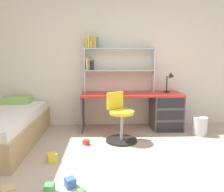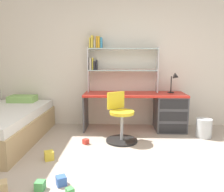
# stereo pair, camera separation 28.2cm
# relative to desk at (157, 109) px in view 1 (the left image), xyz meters

# --- Properties ---
(room_shell) EXTENTS (6.17, 6.12, 2.76)m
(room_shell) POSITION_rel_desk_xyz_m (-1.96, -0.93, 0.99)
(room_shell) COLOR silver
(room_shell) RESTS_ON ground_plane
(desk) EXTENTS (1.90, 0.61, 0.71)m
(desk) POSITION_rel_desk_xyz_m (0.00, 0.00, 0.00)
(desk) COLOR red
(desk) RESTS_ON ground_plane
(bookshelf_hutch) EXTENTS (1.36, 0.22, 1.08)m
(bookshelf_hutch) POSITION_rel_desk_xyz_m (-0.91, 0.19, 0.95)
(bookshelf_hutch) COLOR silver
(bookshelf_hutch) RESTS_ON desk
(desk_lamp) EXTENTS (0.20, 0.17, 0.38)m
(desk_lamp) POSITION_rel_desk_xyz_m (0.26, 0.04, 0.57)
(desk_lamp) COLOR black
(desk_lamp) RESTS_ON desk
(swivel_chair) EXTENTS (0.52, 0.52, 0.80)m
(swivel_chair) POSITION_rel_desk_xyz_m (-0.76, -0.63, -0.07)
(swivel_chair) COLOR black
(swivel_chair) RESTS_ON ground_plane
(bed_platform) EXTENTS (1.10, 2.03, 0.64)m
(bed_platform) POSITION_rel_desk_xyz_m (-2.67, -0.70, -0.13)
(bed_platform) COLOR tan
(bed_platform) RESTS_ON ground_plane
(waste_bin) EXTENTS (0.27, 0.27, 0.32)m
(waste_bin) POSITION_rel_desk_xyz_m (0.69, -0.40, -0.23)
(waste_bin) COLOR silver
(waste_bin) RESTS_ON ground_plane
(toy_block_yellow_1) EXTENTS (0.16, 0.16, 0.12)m
(toy_block_yellow_1) POSITION_rel_desk_xyz_m (-1.73, -1.38, -0.33)
(toy_block_yellow_1) COLOR gold
(toy_block_yellow_1) RESTS_ON ground_plane
(toy_block_blue_3) EXTENTS (0.14, 0.14, 0.10)m
(toy_block_blue_3) POSITION_rel_desk_xyz_m (-1.41, -1.99, -0.34)
(toy_block_blue_3) COLOR #3860B7
(toy_block_blue_3) RESTS_ON ground_plane
(toy_block_red_4) EXTENTS (0.11, 0.11, 0.08)m
(toy_block_red_4) POSITION_rel_desk_xyz_m (-1.32, -0.79, -0.35)
(toy_block_red_4) COLOR red
(toy_block_red_4) RESTS_ON ground_plane
(toy_block_green_5) EXTENTS (0.10, 0.10, 0.09)m
(toy_block_green_5) POSITION_rel_desk_xyz_m (-1.60, -2.08, -0.35)
(toy_block_green_5) COLOR #479E51
(toy_block_green_5) RESTS_ON ground_plane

